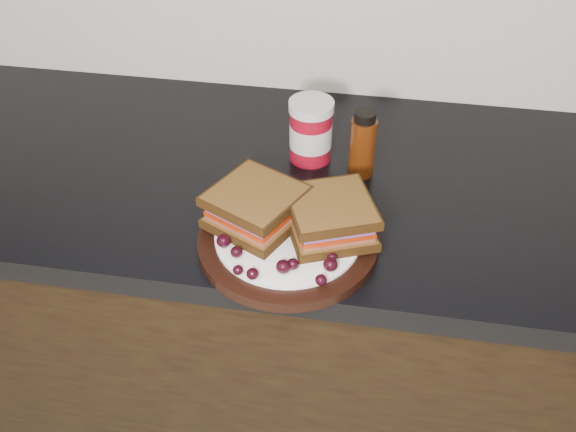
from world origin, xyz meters
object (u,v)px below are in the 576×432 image
object	(u,v)px
condiment_jar	(311,131)
plate	(288,241)
oil_bottle	(363,144)
sandwich_left	(256,207)

from	to	relation	value
condiment_jar	plate	bearing A→B (deg)	-90.09
plate	oil_bottle	world-z (taller)	oil_bottle
sandwich_left	oil_bottle	bearing A→B (deg)	77.82
plate	oil_bottle	distance (m)	0.24
condiment_jar	oil_bottle	xyz separation A→B (m)	(0.09, -0.03, 0.00)
oil_bottle	plate	bearing A→B (deg)	-114.39
plate	condiment_jar	size ratio (longest dim) A/B	2.38
plate	sandwich_left	bearing A→B (deg)	158.38
condiment_jar	oil_bottle	distance (m)	0.10
plate	sandwich_left	size ratio (longest dim) A/B	2.19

